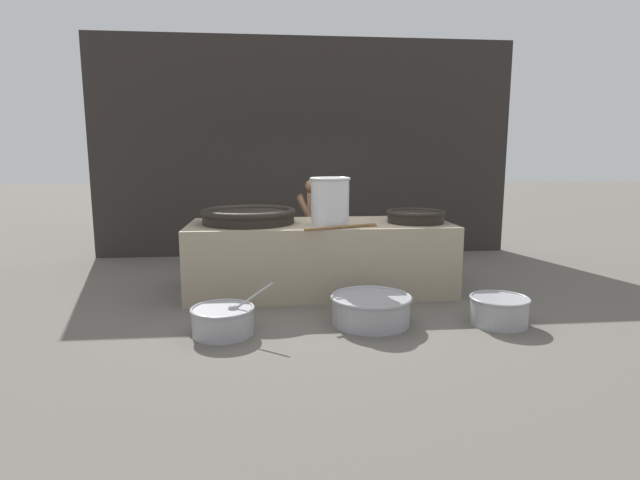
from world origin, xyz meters
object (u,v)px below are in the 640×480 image
giant_wok_near (249,215)px  cook (311,222)px  giant_wok_far (416,216)px  stock_pot (330,201)px  prep_bowl_vegetables (223,319)px  prep_bowl_extra (499,309)px  prep_bowl_meat (371,308)px

giant_wok_near → cook: (0.99, 1.22, -0.27)m
giant_wok_far → cook: 1.97m
stock_pot → prep_bowl_vegetables: stock_pot is taller
giant_wok_far → stock_pot: bearing=-170.1°
giant_wok_near → prep_bowl_extra: size_ratio=1.97×
giant_wok_near → giant_wok_far: 2.37m
giant_wok_near → stock_pot: (1.11, -0.39, 0.23)m
prep_bowl_vegetables → prep_bowl_extra: size_ratio=1.34×
prep_bowl_meat → prep_bowl_extra: bearing=-7.0°
stock_pot → prep_bowl_meat: bearing=-73.2°
prep_bowl_vegetables → prep_bowl_meat: 1.70m
cook → giant_wok_far: bearing=139.1°
cook → prep_bowl_vegetables: cook is taller
giant_wok_near → giant_wok_far: giant_wok_near is taller
giant_wok_near → prep_bowl_extra: (2.93, -1.72, -0.93)m
prep_bowl_vegetables → prep_bowl_meat: bearing=6.7°
cook → prep_bowl_vegetables: 3.26m
cook → prep_bowl_extra: size_ratio=2.30×
stock_pot → prep_bowl_extra: stock_pot is taller
stock_pot → prep_bowl_extra: (1.82, -1.33, -1.16)m
prep_bowl_vegetables → prep_bowl_extra: bearing=0.3°
stock_pot → prep_bowl_vegetables: size_ratio=0.72×
cook → prep_bowl_meat: (0.47, -2.75, -0.66)m
stock_pot → prep_bowl_meat: stock_pot is taller
prep_bowl_meat → prep_bowl_extra: (1.48, -0.18, -0.01)m
prep_bowl_meat → giant_wok_near: bearing=133.5°
giant_wok_near → prep_bowl_vegetables: giant_wok_near is taller
giant_wok_near → prep_bowl_vegetables: 1.98m
giant_wok_near → giant_wok_far: (2.37, -0.17, -0.02)m
giant_wok_far → stock_pot: size_ratio=1.26×
giant_wok_far → prep_bowl_meat: giant_wok_far is taller
cook → prep_bowl_extra: bearing=127.8°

